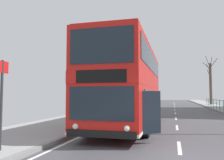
# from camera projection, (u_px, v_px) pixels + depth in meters

# --- Properties ---
(double_decker_bus_main) EXTENTS (3.31, 11.07, 4.33)m
(double_decker_bus_main) POSITION_uv_depth(u_px,v_px,m) (130.00, 86.00, 12.97)
(double_decker_bus_main) COLOR red
(double_decker_bus_main) RESTS_ON ground
(bus_stop_sign_near) EXTENTS (0.08, 0.44, 2.64)m
(bus_stop_sign_near) POSITION_uv_depth(u_px,v_px,m) (2.00, 94.00, 6.75)
(bus_stop_sign_near) COLOR #2D2D33
(bus_stop_sign_near) RESTS_ON ground
(bare_tree_far_00) EXTENTS (2.19, 2.79, 8.04)m
(bare_tree_far_00) POSITION_uv_depth(u_px,v_px,m) (211.00, 82.00, 37.83)
(bare_tree_far_00) COLOR brown
(bare_tree_far_00) RESTS_ON ground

